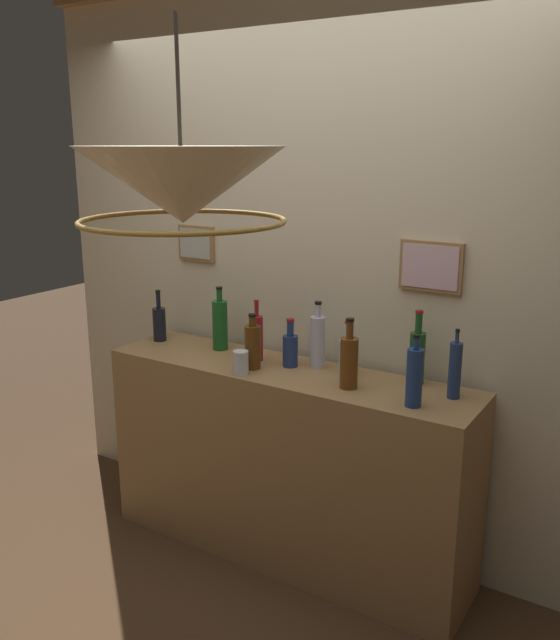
% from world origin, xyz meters
% --- Properties ---
extents(panelled_rear_partition, '(3.23, 0.15, 2.85)m').
position_xyz_m(panelled_rear_partition, '(0.00, 1.10, 1.50)').
color(panelled_rear_partition, beige).
rests_on(panelled_rear_partition, ground).
extents(bar_shelf_unit, '(1.82, 0.44, 0.96)m').
position_xyz_m(bar_shelf_unit, '(0.00, 0.80, 0.48)').
color(bar_shelf_unit, '#9E7547').
rests_on(bar_shelf_unit, ground).
extents(liquor_bottle_brandy, '(0.06, 0.06, 0.30)m').
position_xyz_m(liquor_bottle_brandy, '(-0.19, 0.85, 1.07)').
color(liquor_bottle_brandy, maroon).
rests_on(liquor_bottle_brandy, bar_shelf_unit).
extents(liquor_bottle_gin, '(0.07, 0.07, 0.27)m').
position_xyz_m(liquor_bottle_gin, '(-0.82, 0.85, 1.06)').
color(liquor_bottle_gin, black).
rests_on(liquor_bottle_gin, bar_shelf_unit).
extents(liquor_bottle_amaro, '(0.08, 0.08, 0.31)m').
position_xyz_m(liquor_bottle_amaro, '(0.35, 0.75, 1.08)').
color(liquor_bottle_amaro, brown).
rests_on(liquor_bottle_amaro, bar_shelf_unit).
extents(liquor_bottle_vodka, '(0.07, 0.07, 0.23)m').
position_xyz_m(liquor_bottle_vodka, '(-0.01, 0.86, 1.05)').
color(liquor_bottle_vodka, navy).
rests_on(liquor_bottle_vodka, bar_shelf_unit).
extents(liquor_bottle_rum, '(0.07, 0.07, 0.30)m').
position_xyz_m(liquor_bottle_rum, '(0.66, 0.70, 1.08)').
color(liquor_bottle_rum, navy).
rests_on(liquor_bottle_rum, bar_shelf_unit).
extents(liquor_bottle_mezcal, '(0.08, 0.08, 0.32)m').
position_xyz_m(liquor_bottle_mezcal, '(-0.45, 0.90, 1.09)').
color(liquor_bottle_mezcal, '#185821').
rests_on(liquor_bottle_mezcal, bar_shelf_unit).
extents(liquor_bottle_whiskey, '(0.07, 0.07, 0.32)m').
position_xyz_m(liquor_bottle_whiskey, '(0.11, 0.91, 1.09)').
color(liquor_bottle_whiskey, silver).
rests_on(liquor_bottle_whiskey, bar_shelf_unit).
extents(liquor_bottle_sherry, '(0.07, 0.07, 0.26)m').
position_xyz_m(liquor_bottle_sherry, '(-0.14, 0.74, 1.07)').
color(liquor_bottle_sherry, '#5C3512').
rests_on(liquor_bottle_sherry, bar_shelf_unit).
extents(liquor_bottle_bourbon, '(0.07, 0.07, 0.33)m').
position_xyz_m(liquor_bottle_bourbon, '(0.57, 0.95, 1.09)').
color(liquor_bottle_bourbon, '#184D23').
rests_on(liquor_bottle_bourbon, bar_shelf_unit).
extents(liquor_bottle_port, '(0.07, 0.07, 0.25)m').
position_xyz_m(liquor_bottle_port, '(0.27, 0.89, 1.05)').
color(liquor_bottle_port, '#A7CADC').
rests_on(liquor_bottle_port, bar_shelf_unit).
extents(liquor_bottle_vermouth, '(0.05, 0.05, 0.29)m').
position_xyz_m(liquor_bottle_vermouth, '(0.77, 0.87, 1.08)').
color(liquor_bottle_vermouth, navy).
rests_on(liquor_bottle_vermouth, bar_shelf_unit).
extents(glass_tumbler_rocks, '(0.07, 0.07, 0.11)m').
position_xyz_m(glass_tumbler_rocks, '(-0.14, 0.64, 1.01)').
color(glass_tumbler_rocks, silver).
rests_on(glass_tumbler_rocks, bar_shelf_unit).
extents(pendant_lamp, '(0.63, 0.63, 0.60)m').
position_xyz_m(pendant_lamp, '(0.21, -0.14, 1.85)').
color(pendant_lamp, '#EFE5C6').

